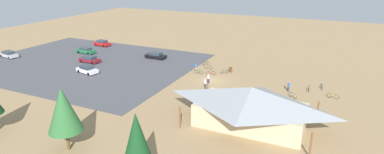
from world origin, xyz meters
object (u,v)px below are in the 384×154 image
Objects in this scene: bicycle_white_yard_center at (293,95)px; trash_bin at (231,70)px; car_red_end_stall at (102,43)px; visitor_at_bikes at (208,78)px; bicycle_yellow_edge_north at (333,96)px; bike_pavilion at (251,104)px; bicycle_black_lone_east at (206,63)px; car_green_back_corner at (86,50)px; bicycle_blue_near_sign at (301,108)px; car_maroon_far_end at (90,59)px; bicycle_green_by_bin at (199,72)px; pine_midwest at (63,110)px; bicycle_white_yard_front at (295,103)px; bicycle_red_trailside at (211,73)px; car_black_front_row at (156,55)px; bicycle_teal_back_row at (224,72)px; visitor_near_lot at (205,83)px; visitor_by_pavilion at (289,86)px; bicycle_silver_edge_south at (208,67)px; bicycle_orange_front_row at (280,101)px; bicycle_purple_yard_left at (309,89)px; bicycle_teal_mid_cluster at (322,87)px; pine_east at (137,142)px; car_white_second_row at (87,69)px; lot_sign at (196,68)px; car_silver_aisle_side at (9,54)px.

trash_bin is at bearing -32.72° from bicycle_white_yard_center.
car_red_end_stall reaches higher than bicycle_white_yard_center.
bicycle_yellow_edge_north is at bearing -174.90° from visitor_at_bikes.
bicycle_black_lone_east is at bearing -55.22° from bike_pavilion.
car_green_back_corner is (43.08, -18.22, -2.08)m from bike_pavilion.
car_maroon_far_end reaches higher than bicycle_blue_near_sign.
bicycle_green_by_bin is at bearing 175.04° from car_green_back_corner.
pine_midwest is 30.59m from bicycle_white_yard_front.
car_red_end_stall is at bearing -21.94° from visitor_at_bikes.
bicycle_red_trailside is 0.33× the size of car_black_front_row.
car_maroon_far_end reaches higher than bicycle_teal_back_row.
visitor_near_lot reaches higher than bicycle_green_by_bin.
bicycle_yellow_edge_north is (-20.62, 2.36, -0.03)m from bicycle_red_trailside.
bicycle_teal_back_row is at bearing 167.42° from car_red_end_stall.
bicycle_blue_near_sign is (-14.91, 10.72, 0.02)m from bicycle_teal_back_row.
visitor_by_pavilion is (-18.75, -27.44, -3.84)m from pine_midwest.
bicycle_silver_edge_south reaches higher than bicycle_yellow_edge_north.
bicycle_red_trailside is 0.89× the size of bicycle_orange_front_row.
car_maroon_far_end is (42.70, 2.30, 0.34)m from bicycle_purple_yard_left.
bicycle_black_lone_east is 10.54m from visitor_at_bikes.
bicycle_teal_mid_cluster reaches higher than bicycle_yellow_edge_north.
car_white_second_row is at bearing -40.40° from pine_east.
bicycle_yellow_edge_north reaches higher than bicycle_white_yard_front.
car_silver_aisle_side is (41.90, 6.32, -0.67)m from lot_sign.
trash_bin is at bearing -167.35° from car_maroon_far_end.
bicycle_blue_near_sign is 0.96× the size of visitor_near_lot.
car_silver_aisle_side reaches higher than trash_bin.
bicycle_white_yard_front is 0.28× the size of car_silver_aisle_side.
bicycle_purple_yard_left is 6.67m from bicycle_white_yard_front.
bicycle_green_by_bin is 32.36m from car_red_end_stall.
car_white_second_row is at bearing 4.99° from visitor_near_lot.
bicycle_black_lone_east is 43.04m from car_silver_aisle_side.
car_white_second_row is 1.02× the size of car_red_end_stall.
pine_midwest is 4.17× the size of bicycle_purple_yard_left.
car_green_back_corner is at bearing 2.01° from bicycle_silver_edge_south.
car_white_second_row is at bearing 26.78° from trash_bin.
car_red_end_stall is 2.65× the size of visitor_at_bikes.
visitor_near_lot reaches higher than car_maroon_far_end.
visitor_by_pavilion is (-47.19, 11.90, 0.12)m from car_red_end_stall.
car_black_front_row is (35.50, -7.69, 0.35)m from bicycle_yellow_edge_north.
trash_bin reaches higher than bicycle_green_by_bin.
bike_pavilion reaches higher than lot_sign.
bicycle_purple_yard_left is 42.76m from car_maroon_far_end.
car_silver_aisle_side reaches higher than bicycle_black_lone_east.
pine_east is 4.32× the size of visitor_at_bikes.
bicycle_red_trailside is 0.85× the size of bicycle_green_by_bin.
bicycle_orange_front_row is at bearing 165.04° from visitor_at_bikes.
car_maroon_far_end reaches higher than car_black_front_row.
car_white_second_row reaches higher than car_silver_aisle_side.
bicycle_teal_back_row is 0.28× the size of car_maroon_far_end.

